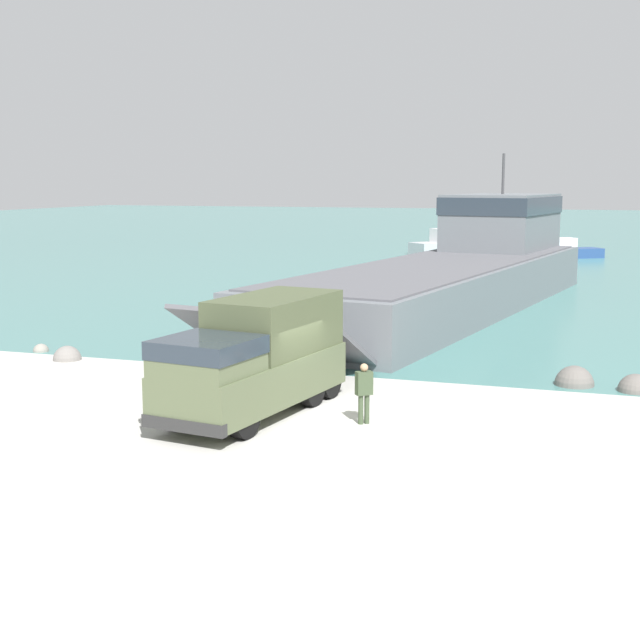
% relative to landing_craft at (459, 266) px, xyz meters
% --- Properties ---
extents(ground_plane, '(240.00, 240.00, 0.00)m').
position_rel_landing_craft_xyz_m(ground_plane, '(-0.48, -23.83, -2.01)').
color(ground_plane, '#B7B5AD').
extents(water_surface, '(240.00, 180.00, 0.01)m').
position_rel_landing_craft_xyz_m(water_surface, '(-0.48, 71.28, -2.00)').
color(water_surface, '#477F7A').
rests_on(water_surface, ground_plane).
extents(landing_craft, '(12.01, 34.29, 8.09)m').
position_rel_landing_craft_xyz_m(landing_craft, '(0.00, 0.00, 0.00)').
color(landing_craft, slate).
rests_on(landing_craft, ground_plane).
extents(military_truck, '(3.42, 7.21, 3.23)m').
position_rel_landing_craft_xyz_m(military_truck, '(-1.58, -24.26, -0.36)').
color(military_truck, '#566042').
rests_on(military_truck, ground_plane).
extents(soldier_on_ramp, '(0.49, 0.46, 1.66)m').
position_rel_landing_craft_xyz_m(soldier_on_ramp, '(1.58, -24.29, -1.05)').
color(soldier_on_ramp, '#3D4C33').
rests_on(soldier_on_ramp, ground_plane).
extents(moored_boat_a, '(6.91, 7.02, 2.30)m').
position_rel_landing_craft_xyz_m(moored_boat_a, '(-6.27, 32.01, -1.24)').
color(moored_boat_a, '#B7BABF').
rests_on(moored_boat_a, ground_plane).
extents(moored_boat_b, '(5.86, 4.76, 1.71)m').
position_rel_landing_craft_xyz_m(moored_boat_b, '(3.95, 31.33, -1.44)').
color(moored_boat_b, navy).
rests_on(moored_boat_b, ground_plane).
extents(shoreline_rock_a, '(0.61, 0.61, 0.61)m').
position_rel_landing_craft_xyz_m(shoreline_rock_a, '(-12.97, -18.32, -2.01)').
color(shoreline_rock_a, gray).
rests_on(shoreline_rock_a, ground_plane).
extents(shoreline_rock_b, '(1.10, 1.10, 1.10)m').
position_rel_landing_craft_xyz_m(shoreline_rock_b, '(8.62, -18.03, -2.01)').
color(shoreline_rock_b, '#66605B').
rests_on(shoreline_rock_b, ground_plane).
extents(shoreline_rock_c, '(1.04, 1.04, 1.04)m').
position_rel_landing_craft_xyz_m(shoreline_rock_c, '(-11.08, -19.37, -2.01)').
color(shoreline_rock_c, gray).
rests_on(shoreline_rock_c, ground_plane).
extents(shoreline_rock_d, '(1.26, 1.26, 1.26)m').
position_rel_landing_craft_xyz_m(shoreline_rock_d, '(6.77, -17.72, -2.01)').
color(shoreline_rock_d, '#66605B').
rests_on(shoreline_rock_d, ground_plane).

